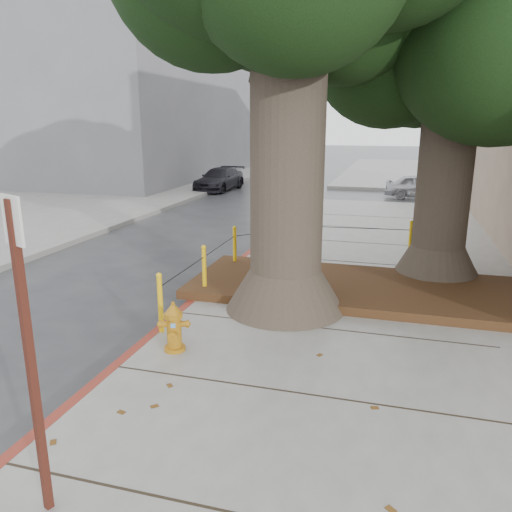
{
  "coord_description": "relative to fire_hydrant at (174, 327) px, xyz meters",
  "views": [
    {
      "loc": [
        1.43,
        -5.23,
        3.26
      ],
      "look_at": [
        -0.76,
        2.5,
        1.1
      ],
      "focal_mm": 35.0,
      "sensor_mm": 36.0,
      "label": 1
    }
  ],
  "objects": [
    {
      "name": "building_far_grey",
      "position": [
        -13.57,
        21.34,
        5.5
      ],
      "size": [
        12.0,
        16.0,
        12.0
      ],
      "primitive_type": "cube",
      "color": "slate",
      "rests_on": "ground"
    },
    {
      "name": "curb_red",
      "position": [
        -0.57,
        1.84,
        -0.43
      ],
      "size": [
        0.14,
        26.0,
        0.16
      ],
      "primitive_type": "cube",
      "color": "maroon",
      "rests_on": "ground"
    },
    {
      "name": "car_silver",
      "position": [
        3.87,
        17.18,
        0.03
      ],
      "size": [
        3.16,
        1.39,
        1.06
      ],
      "primitive_type": "imported",
      "rotation": [
        0.0,
        0.0,
        1.52
      ],
      "color": "#B6B6BC",
      "rests_on": "ground"
    },
    {
      "name": "car_dark",
      "position": [
        -5.63,
        17.43,
        0.04
      ],
      "size": [
        1.78,
        3.83,
        1.08
      ],
      "primitive_type": "imported",
      "rotation": [
        0.0,
        0.0,
        -0.07
      ],
      "color": "black",
      "rests_on": "ground"
    },
    {
      "name": "planter_bed",
      "position": [
        2.33,
        3.24,
        -0.27
      ],
      "size": [
        6.4,
        2.6,
        0.16
      ],
      "primitive_type": "cube",
      "color": "black",
      "rests_on": "sidewalk_main"
    },
    {
      "name": "building_far_white",
      "position": [
        -15.57,
        44.34,
        7.0
      ],
      "size": [
        12.0,
        18.0,
        15.0
      ],
      "primitive_type": "cube",
      "color": "silver",
      "rests_on": "ground"
    },
    {
      "name": "tree_far",
      "position": [
        4.07,
        4.66,
        4.52
      ],
      "size": [
        4.5,
        3.8,
        7.17
      ],
      "color": "#4C3F33",
      "rests_on": "sidewalk_main"
    },
    {
      "name": "bollard_ring",
      "position": [
        0.56,
        3.72,
        0.16
      ],
      "size": [
        3.79,
        5.39,
        0.95
      ],
      "color": "yellow",
      "rests_on": "sidewalk_main"
    },
    {
      "name": "ground",
      "position": [
        1.43,
        -0.66,
        -0.5
      ],
      "size": [
        140.0,
        140.0,
        0.0
      ],
      "primitive_type": "plane",
      "color": "#28282B",
      "rests_on": "ground"
    },
    {
      "name": "signpost",
      "position": [
        0.25,
        -3.01,
        1.13
      ],
      "size": [
        0.25,
        0.12,
        2.62
      ],
      "rotation": [
        0.0,
        0.0,
        -0.41
      ],
      "color": "#471911",
      "rests_on": "sidewalk_main"
    },
    {
      "name": "fire_hydrant",
      "position": [
        0.0,
        0.0,
        0.0
      ],
      "size": [
        0.38,
        0.38,
        0.72
      ],
      "rotation": [
        0.0,
        0.0,
        0.33
      ],
      "color": "#B27112",
      "rests_on": "sidewalk_main"
    },
    {
      "name": "sidewalk_far",
      "position": [
        7.43,
        29.34,
        -0.43
      ],
      "size": [
        16.0,
        20.0,
        0.15
      ],
      "primitive_type": "cube",
      "color": "slate",
      "rests_on": "ground"
    }
  ]
}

